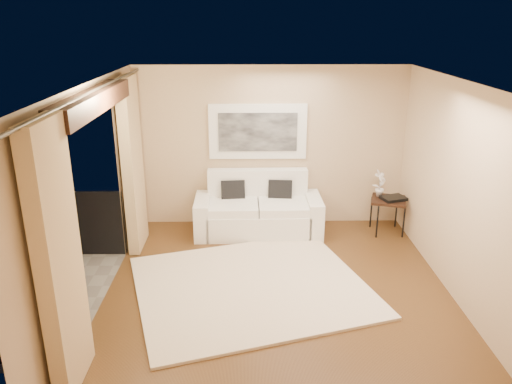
{
  "coord_description": "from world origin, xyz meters",
  "views": [
    {
      "loc": [
        -0.39,
        -5.65,
        3.42
      ],
      "look_at": [
        -0.27,
        1.08,
        1.05
      ],
      "focal_mm": 35.0,
      "sensor_mm": 36.0,
      "label": 1
    }
  ],
  "objects_px": {
    "balcony_chair_far": "(43,241)",
    "balcony_chair_near": "(43,276)",
    "orchid": "(380,184)",
    "sofa": "(258,211)",
    "bistro_table": "(28,257)",
    "ice_bucket": "(21,238)",
    "side_table": "(388,202)"
  },
  "relations": [
    {
      "from": "balcony_chair_far",
      "to": "balcony_chair_near",
      "type": "xyz_separation_m",
      "value": [
        0.33,
        -0.89,
        -0.03
      ]
    },
    {
      "from": "orchid",
      "to": "balcony_chair_near",
      "type": "distance_m",
      "value": 5.27
    },
    {
      "from": "sofa",
      "to": "bistro_table",
      "type": "bearing_deg",
      "value": -141.49
    },
    {
      "from": "balcony_chair_far",
      "to": "balcony_chair_near",
      "type": "relative_size",
      "value": 1.05
    },
    {
      "from": "sofa",
      "to": "orchid",
      "type": "distance_m",
      "value": 2.07
    },
    {
      "from": "balcony_chair_far",
      "to": "ice_bucket",
      "type": "distance_m",
      "value": 0.49
    },
    {
      "from": "balcony_chair_far",
      "to": "orchid",
      "type": "bearing_deg",
      "value": -166.53
    },
    {
      "from": "ice_bucket",
      "to": "side_table",
      "type": "bearing_deg",
      "value": 22.07
    },
    {
      "from": "side_table",
      "to": "orchid",
      "type": "relative_size",
      "value": 1.47
    },
    {
      "from": "balcony_chair_near",
      "to": "orchid",
      "type": "bearing_deg",
      "value": 10.29
    },
    {
      "from": "orchid",
      "to": "balcony_chair_near",
      "type": "xyz_separation_m",
      "value": [
        -4.55,
        -2.65,
        -0.21
      ]
    },
    {
      "from": "balcony_chair_near",
      "to": "ice_bucket",
      "type": "height_order",
      "value": "balcony_chair_near"
    },
    {
      "from": "side_table",
      "to": "orchid",
      "type": "distance_m",
      "value": 0.34
    },
    {
      "from": "orchid",
      "to": "bistro_table",
      "type": "xyz_separation_m",
      "value": [
        -4.83,
        -2.33,
        -0.13
      ]
    },
    {
      "from": "orchid",
      "to": "bistro_table",
      "type": "distance_m",
      "value": 5.37
    },
    {
      "from": "sofa",
      "to": "side_table",
      "type": "bearing_deg",
      "value": -3.27
    },
    {
      "from": "ice_bucket",
      "to": "sofa",
      "type": "bearing_deg",
      "value": 36.31
    },
    {
      "from": "bistro_table",
      "to": "ice_bucket",
      "type": "xyz_separation_m",
      "value": [
        -0.12,
        0.15,
        0.18
      ]
    },
    {
      "from": "bistro_table",
      "to": "side_table",
      "type": "bearing_deg",
      "value": 23.97
    },
    {
      "from": "bistro_table",
      "to": "ice_bucket",
      "type": "height_order",
      "value": "ice_bucket"
    },
    {
      "from": "orchid",
      "to": "ice_bucket",
      "type": "bearing_deg",
      "value": -156.16
    },
    {
      "from": "balcony_chair_far",
      "to": "sofa",
      "type": "bearing_deg",
      "value": -155.24
    },
    {
      "from": "bistro_table",
      "to": "balcony_chair_near",
      "type": "bearing_deg",
      "value": -47.83
    },
    {
      "from": "bistro_table",
      "to": "balcony_chair_far",
      "type": "xyz_separation_m",
      "value": [
        -0.05,
        0.57,
        -0.05
      ]
    },
    {
      "from": "bistro_table",
      "to": "ice_bucket",
      "type": "bearing_deg",
      "value": 128.18
    },
    {
      "from": "balcony_chair_near",
      "to": "ice_bucket",
      "type": "relative_size",
      "value": 5.17
    },
    {
      "from": "side_table",
      "to": "ice_bucket",
      "type": "bearing_deg",
      "value": -157.93
    },
    {
      "from": "bistro_table",
      "to": "balcony_chair_far",
      "type": "relative_size",
      "value": 0.71
    },
    {
      "from": "sofa",
      "to": "balcony_chair_near",
      "type": "bearing_deg",
      "value": -134.85
    },
    {
      "from": "sofa",
      "to": "ice_bucket",
      "type": "bearing_deg",
      "value": -144.45
    },
    {
      "from": "orchid",
      "to": "bistro_table",
      "type": "relative_size",
      "value": 0.59
    },
    {
      "from": "bistro_table",
      "to": "balcony_chair_near",
      "type": "xyz_separation_m",
      "value": [
        0.28,
        -0.31,
        -0.09
      ]
    }
  ]
}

